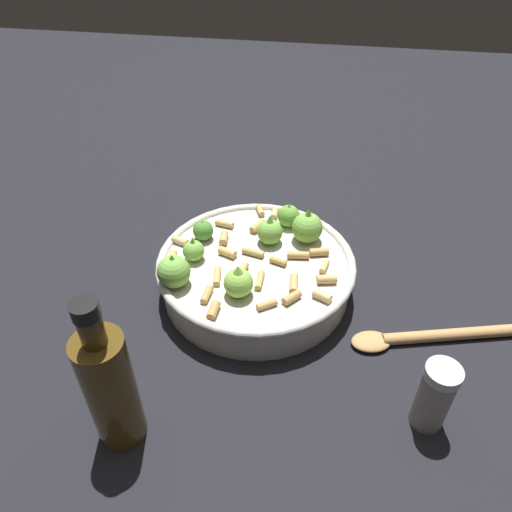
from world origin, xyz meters
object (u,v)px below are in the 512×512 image
object	(u,v)px
cooking_pan	(255,270)
pepper_shaker	(434,396)
wooden_spoon	(429,337)
olive_oil_bottle	(110,387)

from	to	relation	value
cooking_pan	pepper_shaker	distance (m)	0.29
cooking_pan	wooden_spoon	xyz separation A→B (m)	(0.24, -0.06, -0.03)
wooden_spoon	cooking_pan	bearing A→B (deg)	165.74
pepper_shaker	olive_oil_bottle	size ratio (longest dim) A/B	0.46
cooking_pan	olive_oil_bottle	bearing A→B (deg)	-112.91
cooking_pan	olive_oil_bottle	world-z (taller)	olive_oil_bottle
olive_oil_bottle	wooden_spoon	distance (m)	0.41
cooking_pan	wooden_spoon	world-z (taller)	cooking_pan
cooking_pan	olive_oil_bottle	xyz separation A→B (m)	(-0.11, -0.25, 0.05)
wooden_spoon	pepper_shaker	bearing A→B (deg)	-97.07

